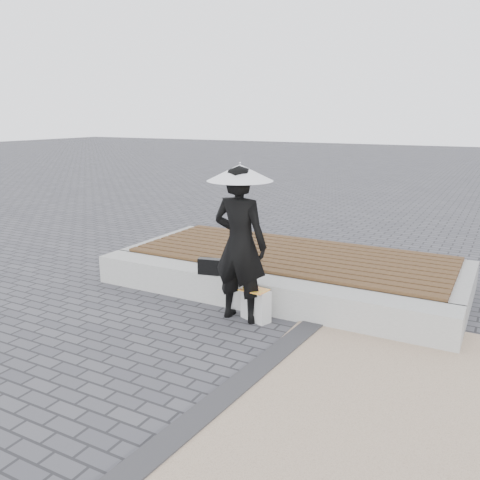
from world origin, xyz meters
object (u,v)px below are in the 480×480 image
woman (240,245)px  canvas_tote (256,304)px  handbag (210,266)px  seating_ledge (256,292)px  parasol (240,173)px

woman → canvas_tote: (0.19, 0.05, -0.74)m
woman → handbag: 0.80m
woman → handbag: size_ratio=6.24×
seating_ledge → parasol: size_ratio=5.04×
woman → seating_ledge: bearing=-87.6°
woman → canvas_tote: size_ratio=4.71×
woman → canvas_tote: bearing=-164.0°
woman → handbag: woman is taller
seating_ledge → handbag: bearing=-164.6°
woman → parasol: 0.86m
woman → parasol: bearing=-178.8°
canvas_tote → woman: bearing=-145.6°
seating_ledge → woman: bearing=-88.8°
seating_ledge → handbag: (-0.60, -0.17, 0.31)m
parasol → woman: bearing=180.0°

